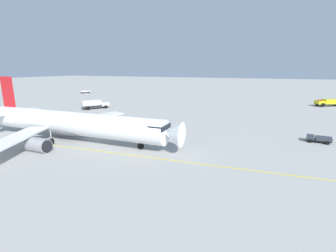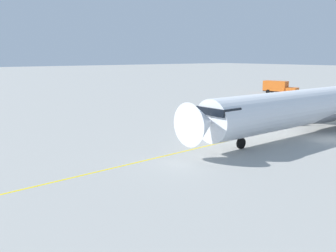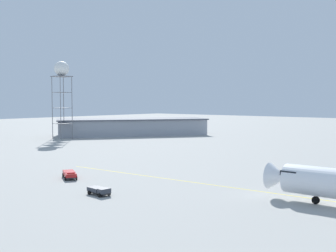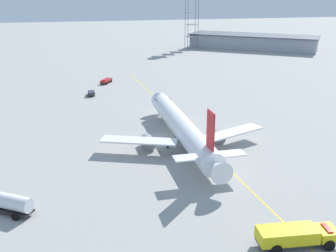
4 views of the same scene
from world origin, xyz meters
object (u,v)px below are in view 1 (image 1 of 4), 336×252
Objects in this scene: fuel_tanker_truck at (94,104)px; pushback_tug_truck at (85,92)px; airliner_main at (71,124)px; baggage_truck_truck at (319,139)px; fire_tender_truck at (330,102)px.

pushback_tug_truck is at bearing 77.90° from fuel_tanker_truck.
airliner_main reaches higher than baggage_truck_truck.
airliner_main reaches higher than pushback_tug_truck.
pushback_tug_truck reaches higher than baggage_truck_truck.
fire_tender_truck reaches higher than baggage_truck_truck.
fuel_tanker_truck is (61.90, -14.37, 0.85)m from baggage_truck_truck.
baggage_truck_truck is (10.84, 50.98, -0.82)m from fire_tender_truck.
fire_tender_truck is 52.13m from baggage_truck_truck.
pushback_tug_truck is (100.80, -54.13, 0.10)m from baggage_truck_truck.
fire_tender_truck is at bearing 50.82° from airliner_main.
pushback_tug_truck is (111.64, -3.15, -0.72)m from fire_tender_truck.
fire_tender_truck is at bearing -97.21° from baggage_truck_truck.
airliner_main is at bearing -113.71° from fuel_tanker_truck.
baggage_truck_truck is 0.71× the size of pushback_tug_truck.
fuel_tanker_truck is at bearing -2.49° from fire_tender_truck.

